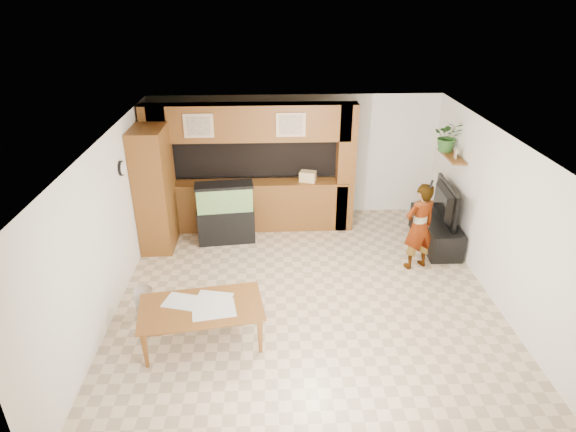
{
  "coord_description": "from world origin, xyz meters",
  "views": [
    {
      "loc": [
        -0.56,
        -6.48,
        4.62
      ],
      "look_at": [
        -0.27,
        0.6,
        1.18
      ],
      "focal_mm": 30.0,
      "sensor_mm": 36.0,
      "label": 1
    }
  ],
  "objects_px": {
    "television": "(440,202)",
    "person": "(419,227)",
    "dining_table": "(203,325)",
    "aquarium": "(225,214)",
    "pantry_cabinet": "(154,189)"
  },
  "relations": [
    {
      "from": "dining_table",
      "to": "pantry_cabinet",
      "type": "bearing_deg",
      "value": 103.19
    },
    {
      "from": "person",
      "to": "dining_table",
      "type": "xyz_separation_m",
      "value": [
        -3.56,
        -1.9,
        -0.51
      ]
    },
    {
      "from": "aquarium",
      "to": "pantry_cabinet",
      "type": "bearing_deg",
      "value": 178.02
    },
    {
      "from": "television",
      "to": "aquarium",
      "type": "bearing_deg",
      "value": 89.16
    },
    {
      "from": "television",
      "to": "person",
      "type": "distance_m",
      "value": 1.04
    },
    {
      "from": "television",
      "to": "dining_table",
      "type": "xyz_separation_m",
      "value": [
        -4.18,
        -2.73,
        -0.59
      ]
    },
    {
      "from": "television",
      "to": "dining_table",
      "type": "relative_size",
      "value": 0.74
    },
    {
      "from": "pantry_cabinet",
      "to": "person",
      "type": "xyz_separation_m",
      "value": [
        4.72,
        -1.0,
        -0.36
      ]
    },
    {
      "from": "aquarium",
      "to": "television",
      "type": "xyz_separation_m",
      "value": [
        4.08,
        -0.27,
        0.29
      ]
    },
    {
      "from": "pantry_cabinet",
      "to": "person",
      "type": "height_order",
      "value": "pantry_cabinet"
    },
    {
      "from": "television",
      "to": "dining_table",
      "type": "bearing_deg",
      "value": 126.06
    },
    {
      "from": "aquarium",
      "to": "television",
      "type": "bearing_deg",
      "value": -10.21
    },
    {
      "from": "pantry_cabinet",
      "to": "aquarium",
      "type": "height_order",
      "value": "pantry_cabinet"
    },
    {
      "from": "pantry_cabinet",
      "to": "dining_table",
      "type": "xyz_separation_m",
      "value": [
        1.17,
        -2.9,
        -0.87
      ]
    },
    {
      "from": "pantry_cabinet",
      "to": "person",
      "type": "bearing_deg",
      "value": -11.93
    }
  ]
}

